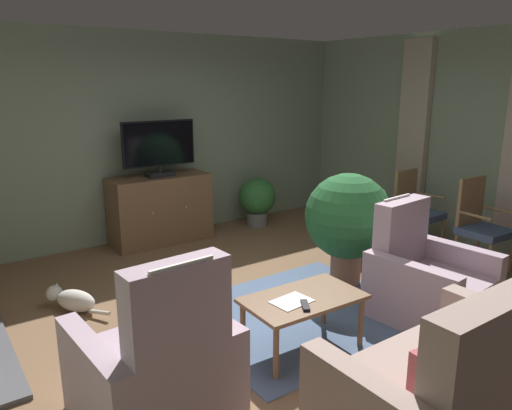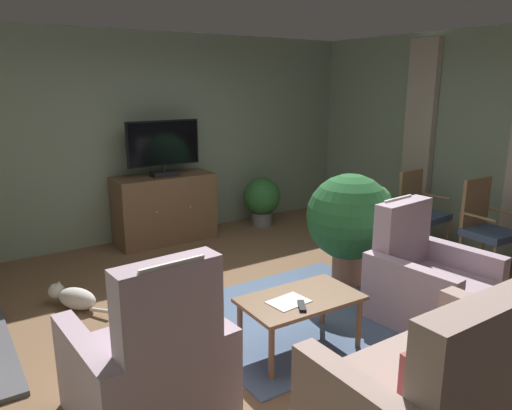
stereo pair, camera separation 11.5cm
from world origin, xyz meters
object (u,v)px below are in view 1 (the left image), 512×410
at_px(tv_cabinet, 161,211).
at_px(potted_plant_leafy_by_curtain, 257,199).
at_px(sofa_floral, 451,386).
at_px(armchair_beside_cabinet, 427,282).
at_px(television, 159,147).
at_px(coffee_table, 303,303).
at_px(side_chair_tucked_against_wall, 480,223).
at_px(potted_plant_tall_palm_by_window, 367,212).
at_px(tv_remote, 305,305).
at_px(cat, 72,300).
at_px(folded_newspaper, 292,301).
at_px(potted_plant_small_fern_corner, 348,219).
at_px(armchair_angled_to_table, 157,371).
at_px(side_chair_far_end, 415,208).

relative_size(tv_cabinet, potted_plant_leafy_by_curtain, 1.82).
height_order(sofa_floral, armchair_beside_cabinet, armchair_beside_cabinet).
bearing_deg(television, coffee_table, -94.31).
bearing_deg(potted_plant_leafy_by_curtain, side_chair_tucked_against_wall, -69.56).
bearing_deg(potted_plant_tall_palm_by_window, tv_remote, -147.31).
xyz_separation_m(tv_cabinet, cat, (-1.55, -1.40, -0.32)).
bearing_deg(potted_plant_leafy_by_curtain, television, 177.09).
height_order(tv_remote, potted_plant_leafy_by_curtain, potted_plant_leafy_by_curtain).
relative_size(coffee_table, potted_plant_leafy_by_curtain, 1.34).
height_order(side_chair_tucked_against_wall, potted_plant_tall_palm_by_window, side_chair_tucked_against_wall).
height_order(folded_newspaper, sofa_floral, sofa_floral).
height_order(armchair_beside_cabinet, cat, armchair_beside_cabinet).
distance_m(armchair_beside_cabinet, potted_plant_small_fern_corner, 1.03).
distance_m(potted_plant_tall_palm_by_window, potted_plant_leafy_by_curtain, 1.77).
xyz_separation_m(side_chair_tucked_against_wall, cat, (-4.09, 1.58, -0.43)).
distance_m(armchair_angled_to_table, potted_plant_leafy_by_curtain, 4.37).
height_order(potted_plant_tall_palm_by_window, potted_plant_leafy_by_curtain, potted_plant_tall_palm_by_window).
distance_m(television, tv_remote, 3.37).
bearing_deg(armchair_beside_cabinet, tv_cabinet, 107.46).
distance_m(side_chair_tucked_against_wall, potted_plant_small_fern_corner, 1.65).
bearing_deg(folded_newspaper, sofa_floral, -86.15).
relative_size(armchair_angled_to_table, potted_plant_tall_palm_by_window, 1.37).
height_order(side_chair_tucked_against_wall, side_chair_far_end, side_chair_tucked_against_wall).
distance_m(folded_newspaper, sofa_floral, 1.26).
bearing_deg(sofa_floral, armchair_beside_cabinet, 40.66).
xyz_separation_m(tv_remote, folded_newspaper, (-0.03, 0.13, -0.01)).
bearing_deg(potted_plant_tall_palm_by_window, sofa_floral, -129.46).
bearing_deg(side_chair_tucked_against_wall, sofa_floral, -152.09).
relative_size(armchair_beside_cabinet, cat, 1.55).
distance_m(folded_newspaper, armchair_beside_cabinet, 1.44).
distance_m(tv_remote, potted_plant_leafy_by_curtain, 3.66).
height_order(television, tv_remote, television).
distance_m(television, cat, 2.36).
bearing_deg(potted_plant_small_fern_corner, potted_plant_tall_palm_by_window, 31.49).
bearing_deg(television, side_chair_far_end, -39.01).
distance_m(side_chair_tucked_against_wall, side_chair_far_end, 0.88).
bearing_deg(tv_cabinet, side_chair_far_end, -39.73).
height_order(tv_remote, potted_plant_small_fern_corner, potted_plant_small_fern_corner).
bearing_deg(side_chair_tucked_against_wall, tv_cabinet, 130.47).
relative_size(tv_cabinet, coffee_table, 1.36).
bearing_deg(armchair_beside_cabinet, tv_remote, 177.47).
bearing_deg(television, folded_newspaper, -96.65).
bearing_deg(tv_remote, coffee_table, 176.03).
height_order(coffee_table, folded_newspaper, folded_newspaper).
height_order(tv_cabinet, armchair_beside_cabinet, armchair_beside_cabinet).
relative_size(television, cat, 1.43).
bearing_deg(folded_newspaper, tv_remote, -83.24).
bearing_deg(cat, side_chair_far_end, -9.77).
height_order(armchair_beside_cabinet, potted_plant_small_fern_corner, potted_plant_small_fern_corner).
bearing_deg(potted_plant_tall_palm_by_window, potted_plant_small_fern_corner, -148.51).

